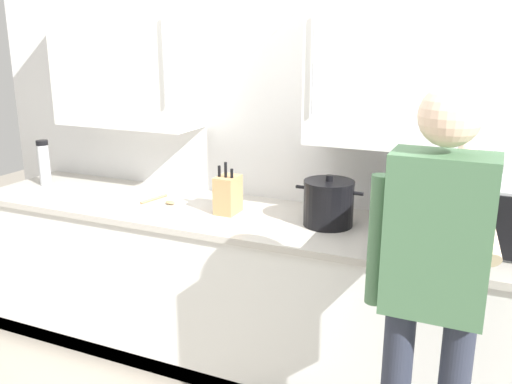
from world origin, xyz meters
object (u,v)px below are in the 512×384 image
thermos_flask (44,163)px  knife_block (228,194)px  wooden_spoon (163,201)px  microwave_oven (452,210)px  person_figure (433,283)px  stock_pot (329,203)px

thermos_flask → knife_block: 1.35m
knife_block → wooden_spoon: size_ratio=1.41×
microwave_oven → thermos_flask: size_ratio=2.66×
wooden_spoon → thermos_flask: bearing=178.7°
knife_block → person_figure: person_figure is taller
microwave_oven → knife_block: bearing=-177.8°
thermos_flask → knife_block: thermos_flask is taller
thermos_flask → wooden_spoon: 0.92m
thermos_flask → stock_pot: 1.91m
knife_block → person_figure: (1.17, -0.73, 0.01)m
person_figure → stock_pot: bearing=128.8°
wooden_spoon → stock_pot: stock_pot is taller
stock_pot → person_figure: size_ratio=0.21×
thermos_flask → wooden_spoon: bearing=-1.3°
thermos_flask → knife_block: bearing=-1.5°
microwave_oven → wooden_spoon: bearing=-179.0°
microwave_oven → stock_pot: (-0.59, -0.02, -0.04)m
thermos_flask → wooden_spoon: (0.91, -0.02, -0.14)m
thermos_flask → microwave_oven: bearing=0.2°
stock_pot → wooden_spoon: bearing=-179.3°
knife_block → stock_pot: size_ratio=0.82×
microwave_oven → thermos_flask: (-2.50, -0.01, -0.00)m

